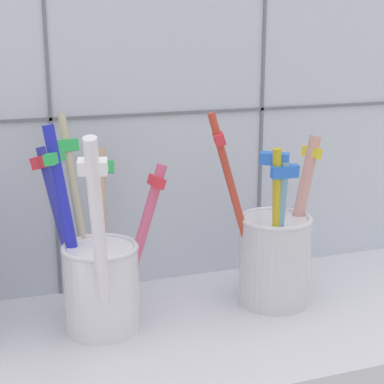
% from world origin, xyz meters
% --- Properties ---
extents(counter_slab, '(0.64, 0.22, 0.02)m').
position_xyz_m(counter_slab, '(0.00, 0.00, 0.01)').
color(counter_slab, silver).
rests_on(counter_slab, ground).
extents(tile_wall_back, '(0.64, 0.02, 0.45)m').
position_xyz_m(tile_wall_back, '(0.00, 0.12, 0.22)').
color(tile_wall_back, silver).
rests_on(tile_wall_back, ground).
extents(toothbrush_cup_left, '(0.11, 0.14, 0.18)m').
position_xyz_m(toothbrush_cup_left, '(-0.08, 0.02, 0.07)').
color(toothbrush_cup_left, white).
rests_on(toothbrush_cup_left, counter_slab).
extents(toothbrush_cup_right, '(0.11, 0.07, 0.18)m').
position_xyz_m(toothbrush_cup_right, '(0.08, 0.02, 0.07)').
color(toothbrush_cup_right, silver).
rests_on(toothbrush_cup_right, counter_slab).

